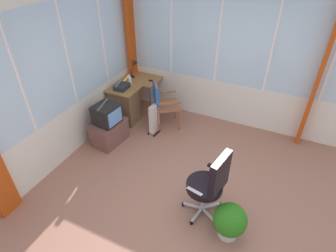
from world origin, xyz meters
name	(u,v)px	position (x,y,z in m)	size (l,w,h in m)	color
ground	(193,202)	(0.00, 0.00, -0.03)	(5.64, 5.79, 0.06)	#966451
north_window_panel	(50,88)	(0.00, 2.43, 1.37)	(4.64, 0.07, 2.73)	silver
east_window_panel	(242,61)	(2.35, 0.00, 1.37)	(0.07, 4.79, 2.73)	silver
curtain_corner	(132,47)	(2.22, 2.30, 1.32)	(0.32, 0.07, 2.63)	#B74211
curtain_east_far	(319,78)	(2.27, -1.32, 1.32)	(0.32, 0.07, 2.63)	#B74211
desk	(125,104)	(1.45, 2.08, 0.40)	(1.12, 0.76, 0.74)	olive
desk_lamp	(135,66)	(2.05, 2.16, 0.99)	(0.24, 0.21, 0.38)	black
tv_remote	(152,81)	(1.99, 1.72, 0.76)	(0.04, 0.15, 0.02)	black
spray_bottle	(130,80)	(1.65, 2.05, 0.85)	(0.06, 0.06, 0.22)	silver
paper_tray	(122,87)	(1.44, 2.12, 0.79)	(0.30, 0.23, 0.09)	#1F2528
wooden_armchair	(161,99)	(1.57, 1.32, 0.62)	(0.67, 0.67, 0.98)	#935738
office_chair	(211,182)	(-0.13, -0.26, 0.64)	(0.62, 0.57, 1.11)	#B7B7BF
tv_on_stand	(109,126)	(0.67, 1.96, 0.36)	(0.68, 0.51, 0.80)	brown
space_heater	(154,119)	(1.29, 1.33, 0.32)	(0.27, 0.19, 0.63)	silver
potted_plant	(230,221)	(-0.34, -0.61, 0.29)	(0.44, 0.44, 0.53)	silver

